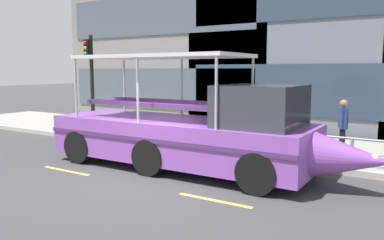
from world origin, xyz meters
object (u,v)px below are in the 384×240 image
object	(u,v)px
traffic_light_pole	(91,74)
pedestrian_near_bow	(343,122)
duck_tour_boat	(195,133)
pedestrian_mid_left	(229,115)

from	to	relation	value
traffic_light_pole	pedestrian_near_bow	bearing A→B (deg)	3.32
traffic_light_pole	duck_tour_boat	xyz separation A→B (m)	(6.85, -2.67, -1.61)
duck_tour_boat	pedestrian_near_bow	xyz separation A→B (m)	(3.35, 3.26, 0.17)
pedestrian_near_bow	traffic_light_pole	bearing A→B (deg)	-176.68
pedestrian_mid_left	duck_tour_boat	bearing A→B (deg)	-79.64
pedestrian_near_bow	pedestrian_mid_left	bearing A→B (deg)	177.25
duck_tour_boat	pedestrian_mid_left	world-z (taller)	duck_tour_boat
duck_tour_boat	pedestrian_mid_left	size ratio (longest dim) A/B	5.79
pedestrian_mid_left	traffic_light_pole	bearing A→B (deg)	-172.83
traffic_light_pole	duck_tour_boat	world-z (taller)	traffic_light_pole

